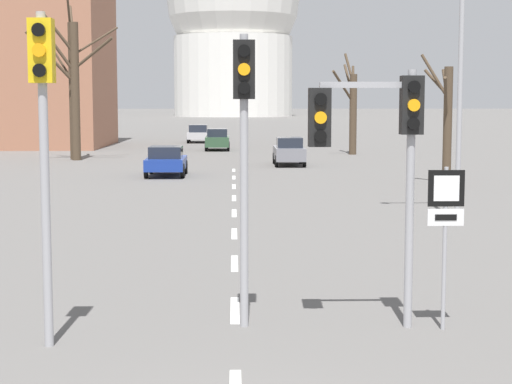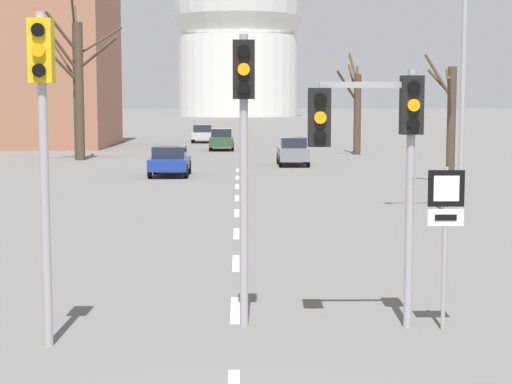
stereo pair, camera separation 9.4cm
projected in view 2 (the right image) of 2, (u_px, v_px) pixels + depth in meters
The scene contains 23 objects.
lane_stripe_1 at pixel (235, 310), 15.59m from camera, with size 0.16×2.00×0.01m, color silver.
lane_stripe_2 at pixel (236, 263), 20.06m from camera, with size 0.16×2.00×0.01m, color silver.
lane_stripe_3 at pixel (236, 234), 24.54m from camera, with size 0.16×2.00×0.01m, color silver.
lane_stripe_4 at pixel (237, 213), 29.01m from camera, with size 0.16×2.00×0.01m, color silver.
lane_stripe_5 at pixel (237, 198), 33.48m from camera, with size 0.16×2.00×0.01m, color silver.
lane_stripe_6 at pixel (237, 187), 37.96m from camera, with size 0.16×2.00×0.01m, color silver.
lane_stripe_7 at pixel (237, 177), 42.43m from camera, with size 0.16×2.00×0.01m, color silver.
lane_stripe_8 at pixel (238, 170), 46.90m from camera, with size 0.16×2.00×0.01m, color silver.
traffic_signal_near_right at pixel (378, 135), 14.04m from camera, with size 1.88×0.34×4.31m.
traffic_signal_near_left at pixel (43, 116), 12.94m from camera, with size 0.36×0.34×5.13m.
traffic_signal_centre_tall at pixel (244, 124), 14.10m from camera, with size 0.36×0.34×4.89m.
route_sign_post at pixel (445, 219), 14.03m from camera, with size 0.60×0.08×2.72m.
street_lamp_right at pixel (455, 38), 26.69m from camera, with size 1.91×0.36×9.61m.
sedan_near_left at pixel (222, 139), 65.76m from camera, with size 1.87×4.14×1.67m.
sedan_near_right at pixel (293, 151), 50.32m from camera, with size 1.79×4.25×1.66m.
sedan_mid_centre at pixel (170, 160), 43.30m from camera, with size 1.98×4.20×1.51m.
sedan_far_left at pixel (203, 133), 78.04m from camera, with size 1.96×4.60×1.62m.
bare_tree_left_near at pixel (76, 84), 54.96m from camera, with size 5.18×2.90×11.45m.
bare_tree_right_near at pixel (450, 120), 38.53m from camera, with size 1.38×2.82×5.93m.
bare_tree_left_far at pixel (77, 82), 54.34m from camera, with size 5.36×3.43×9.99m.
bare_tree_right_far at pixel (356, 108), 60.33m from camera, with size 1.97×3.71×7.17m.
capitol_dome at pixel (238, 25), 208.13m from camera, with size 32.22×32.22×45.50m.
apartment_block_left at pixel (1, 36), 70.84m from camera, with size 18.00×14.00×18.32m, color #9E664C.
Camera 2 is at (0.07, -8.34, 3.80)m, focal length 60.00 mm.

